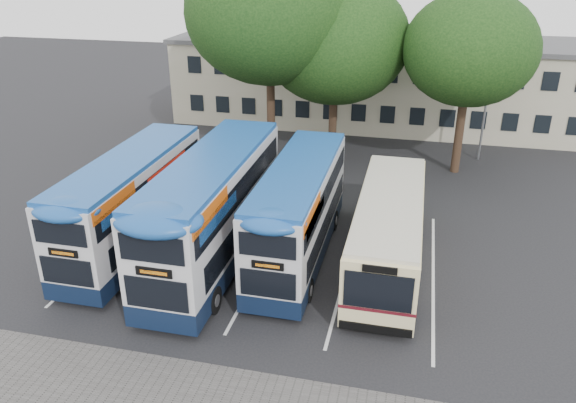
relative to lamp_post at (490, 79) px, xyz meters
The scene contains 11 objects.
ground 21.46m from the lamp_post, 106.72° to the right, with size 120.00×120.00×0.00m, color black.
bay_lines 18.57m from the lamp_post, 123.08° to the right, with size 14.12×11.00×0.01m.
depot_building 9.43m from the lamp_post, 130.53° to the left, with size 32.40×8.40×6.20m.
lamp_post is the anchor object (origin of this frame).
tree_left 13.60m from the lamp_post, 167.97° to the right, with size 9.79×9.79×13.04m.
tree_mid 9.47m from the lamp_post, behind, with size 8.80×8.80×10.90m.
tree_right 3.59m from the lamp_post, 121.38° to the right, with size 7.34×7.34×10.27m.
bus_dd_left 22.03m from the lamp_post, 135.62° to the right, with size 2.45×10.10×4.21m.
bus_dd_mid 19.71m from the lamp_post, 127.02° to the right, with size 2.68×11.07×4.61m.
bus_dd_right 17.00m from the lamp_post, 120.24° to the right, with size 2.41×9.92×4.13m.
bus_single 15.42m from the lamp_post, 108.21° to the right, with size 2.63×10.32×3.08m.
Camera 1 is at (1.99, -15.27, 12.17)m, focal length 35.00 mm.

